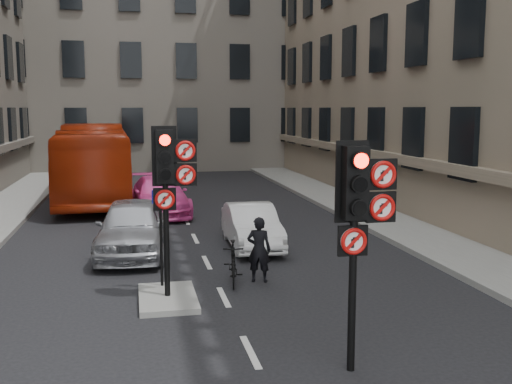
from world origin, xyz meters
name	(u,v)px	position (x,y,z in m)	size (l,w,h in m)	color
pavement_right	(395,222)	(7.20, 12.00, 0.08)	(3.00, 50.00, 0.16)	gray
centre_island	(168,298)	(-1.20, 5.00, 0.06)	(1.20, 2.00, 0.12)	gray
building_far	(155,26)	(0.00, 38.00, 10.00)	(30.00, 14.00, 20.00)	slate
signal_near	(360,207)	(1.49, 0.99, 2.58)	(0.91, 0.40, 3.58)	black
signal_far	(169,174)	(-1.11, 4.99, 2.70)	(0.91, 0.40, 3.58)	black
car_silver	(132,227)	(-1.92, 9.32, 0.78)	(1.84, 4.56, 1.56)	#A1A2A8
car_white	(252,226)	(1.52, 9.54, 0.63)	(1.33, 3.81, 1.26)	white
car_pink	(159,196)	(-0.88, 15.76, 0.71)	(1.99, 4.90, 1.42)	#E3429A
bus_red	(95,161)	(-3.54, 20.36, 1.69)	(2.84, 12.15, 3.38)	maroon
motorcycle	(233,263)	(0.38, 6.00, 0.49)	(0.46, 1.62, 0.97)	black
motorcyclist	(259,249)	(0.99, 6.00, 0.78)	(0.57, 0.37, 1.55)	black
info_sign	(161,224)	(-1.28, 5.73, 1.51)	(0.37, 0.15, 2.16)	black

